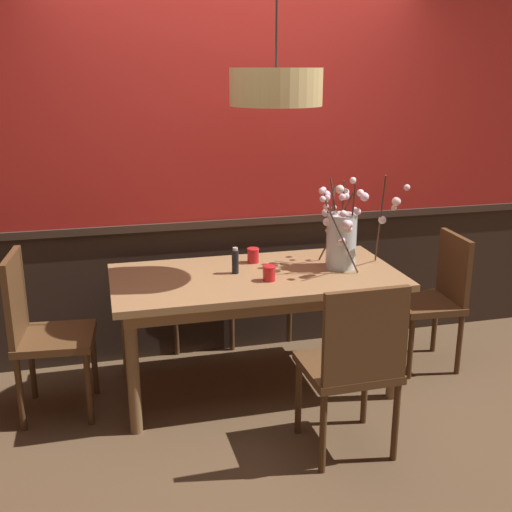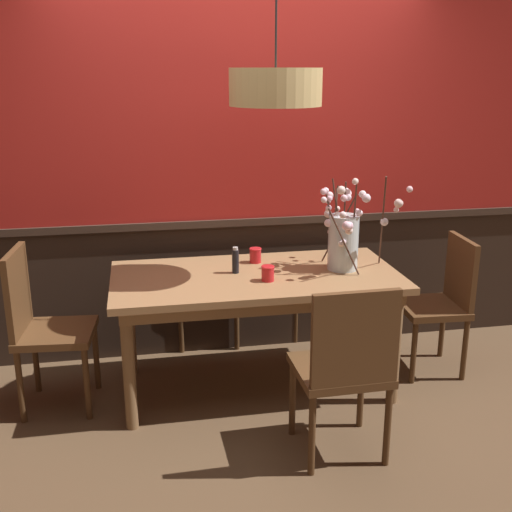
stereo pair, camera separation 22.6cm
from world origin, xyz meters
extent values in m
plane|color=brown|center=(0.00, 0.00, 0.00)|extent=(24.00, 24.00, 0.00)
cube|color=#2D2119|center=(0.00, 0.66, 0.46)|extent=(5.27, 0.12, 0.92)
cube|color=#3E2E24|center=(0.00, 0.65, 0.94)|extent=(5.27, 0.14, 0.05)
cube|color=#B2231E|center=(0.00, 0.66, 1.91)|extent=(5.27, 0.12, 1.98)
cube|color=#997047|center=(0.00, 0.00, 0.74)|extent=(1.74, 0.86, 0.04)
cube|color=brown|center=(0.00, 0.00, 0.68)|extent=(1.63, 0.76, 0.08)
cylinder|color=brown|center=(-0.78, -0.34, 0.36)|extent=(0.07, 0.07, 0.72)
cylinder|color=brown|center=(0.78, -0.34, 0.36)|extent=(0.07, 0.07, 0.72)
cylinder|color=brown|center=(-0.78, 0.34, 0.36)|extent=(0.07, 0.07, 0.72)
cylinder|color=brown|center=(0.78, 0.34, 0.36)|extent=(0.07, 0.07, 0.72)
cube|color=brown|center=(-0.22, 0.76, 0.44)|extent=(0.48, 0.44, 0.04)
cube|color=brown|center=(-0.21, 0.95, 0.68)|extent=(0.44, 0.06, 0.44)
cylinder|color=#492F1A|center=(-0.03, 0.58, 0.21)|extent=(0.04, 0.04, 0.42)
cylinder|color=#492F1A|center=(-0.43, 0.60, 0.21)|extent=(0.04, 0.04, 0.42)
cylinder|color=#492F1A|center=(-0.01, 0.93, 0.21)|extent=(0.04, 0.04, 0.42)
cylinder|color=#492F1A|center=(-0.41, 0.95, 0.21)|extent=(0.04, 0.04, 0.42)
cube|color=brown|center=(0.24, 0.79, 0.47)|extent=(0.42, 0.40, 0.04)
cube|color=brown|center=(0.25, 0.96, 0.70)|extent=(0.39, 0.04, 0.43)
cylinder|color=#492F1A|center=(0.42, 0.62, 0.22)|extent=(0.04, 0.04, 0.45)
cylinder|color=#492F1A|center=(0.06, 0.62, 0.22)|extent=(0.04, 0.04, 0.45)
cylinder|color=#492F1A|center=(0.42, 0.95, 0.22)|extent=(0.04, 0.04, 0.45)
cylinder|color=#492F1A|center=(0.07, 0.96, 0.22)|extent=(0.04, 0.04, 0.45)
cube|color=brown|center=(1.19, 0.03, 0.45)|extent=(0.43, 0.44, 0.04)
cube|color=brown|center=(1.37, 0.02, 0.69)|extent=(0.06, 0.40, 0.45)
cylinder|color=#492F1A|center=(1.00, -0.14, 0.21)|extent=(0.04, 0.04, 0.42)
cylinder|color=#492F1A|center=(1.02, 0.21, 0.21)|extent=(0.04, 0.04, 0.42)
cylinder|color=#492F1A|center=(1.35, -0.16, 0.21)|extent=(0.04, 0.04, 0.42)
cylinder|color=#492F1A|center=(1.37, 0.19, 0.21)|extent=(0.04, 0.04, 0.42)
cube|color=brown|center=(-1.20, 0.00, 0.47)|extent=(0.47, 0.46, 0.04)
cube|color=brown|center=(-1.39, 0.02, 0.73)|extent=(0.07, 0.40, 0.49)
cylinder|color=#492F1A|center=(-0.99, 0.17, 0.22)|extent=(0.04, 0.04, 0.45)
cylinder|color=#492F1A|center=(-1.03, -0.20, 0.22)|extent=(0.04, 0.04, 0.45)
cylinder|color=#492F1A|center=(-1.36, 0.20, 0.22)|extent=(0.04, 0.04, 0.45)
cylinder|color=#492F1A|center=(-1.40, -0.16, 0.22)|extent=(0.04, 0.04, 0.45)
cube|color=brown|center=(0.30, -0.76, 0.47)|extent=(0.47, 0.44, 0.04)
cube|color=brown|center=(0.30, -0.95, 0.73)|extent=(0.44, 0.04, 0.48)
cylinder|color=#492F1A|center=(0.10, -0.57, 0.22)|extent=(0.04, 0.04, 0.44)
cylinder|color=#492F1A|center=(0.49, -0.57, 0.22)|extent=(0.04, 0.04, 0.44)
cylinder|color=#492F1A|center=(0.10, -0.95, 0.22)|extent=(0.04, 0.04, 0.44)
cylinder|color=#492F1A|center=(0.50, -0.94, 0.22)|extent=(0.04, 0.04, 0.44)
cylinder|color=silver|center=(0.55, 0.00, 0.93)|extent=(0.19, 0.19, 0.34)
cylinder|color=silver|center=(0.55, 0.00, 0.80)|extent=(0.17, 0.17, 0.08)
cylinder|color=#472D23|center=(0.60, -0.03, 1.04)|extent=(0.06, 0.18, 0.55)
sphere|color=silver|center=(0.62, -0.07, 1.13)|extent=(0.04, 0.04, 0.04)
sphere|color=#FCC6E1|center=(0.60, -0.02, 1.04)|extent=(0.05, 0.05, 0.05)
sphere|color=#F4D2E1|center=(0.65, -0.08, 1.22)|extent=(0.05, 0.05, 0.05)
sphere|color=white|center=(0.64, -0.04, 1.24)|extent=(0.05, 0.05, 0.05)
sphere|color=#F7C7D0|center=(0.62, -0.02, 1.13)|extent=(0.03, 0.03, 0.03)
cylinder|color=#472D23|center=(0.75, -0.10, 1.07)|extent=(0.14, 0.36, 0.62)
sphere|color=#FEC8D4|center=(0.89, -0.15, 1.28)|extent=(0.04, 0.04, 0.04)
sphere|color=#FFD5CF|center=(0.83, -0.15, 1.20)|extent=(0.05, 0.05, 0.05)
sphere|color=white|center=(0.76, -0.12, 1.08)|extent=(0.05, 0.05, 0.05)
sphere|color=#FBD0D6|center=(0.83, -0.13, 1.15)|extent=(0.03, 0.03, 0.03)
cylinder|color=#472D23|center=(0.51, -0.11, 0.97)|extent=(0.20, 0.06, 0.41)
sphere|color=white|center=(0.47, -0.20, 1.15)|extent=(0.04, 0.04, 0.04)
sphere|color=#F7CDDE|center=(0.50, -0.18, 1.08)|extent=(0.05, 0.05, 0.05)
sphere|color=#F9C5E0|center=(0.52, -0.16, 1.08)|extent=(0.05, 0.05, 0.05)
sphere|color=#F4DAD0|center=(0.50, -0.10, 0.95)|extent=(0.04, 0.04, 0.04)
sphere|color=#FADDD3|center=(0.53, -0.15, 1.05)|extent=(0.05, 0.05, 0.05)
sphere|color=#F5D2DF|center=(0.52, -0.09, 0.96)|extent=(0.03, 0.03, 0.03)
cylinder|color=#472D23|center=(0.56, 0.13, 0.99)|extent=(0.20, 0.10, 0.45)
sphere|color=#FFD8D0|center=(0.56, 0.17, 1.11)|extent=(0.03, 0.03, 0.03)
sphere|color=#FFCBD6|center=(0.60, 0.16, 1.02)|extent=(0.03, 0.03, 0.03)
sphere|color=white|center=(0.63, 0.24, 1.21)|extent=(0.04, 0.04, 0.04)
cylinder|color=#472D23|center=(0.55, 0.02, 1.04)|extent=(0.04, 0.11, 0.55)
sphere|color=#FBD4DE|center=(0.57, 0.03, 1.23)|extent=(0.05, 0.05, 0.05)
sphere|color=silver|center=(0.57, 0.00, 1.21)|extent=(0.04, 0.04, 0.04)
sphere|color=#FFDDCF|center=(0.61, 0.00, 1.31)|extent=(0.04, 0.04, 0.04)
cylinder|color=#472D23|center=(0.51, 0.09, 1.01)|extent=(0.10, 0.16, 0.49)
sphere|color=white|center=(0.46, 0.11, 1.24)|extent=(0.04, 0.04, 0.04)
sphere|color=silver|center=(0.48, 0.12, 1.13)|extent=(0.04, 0.04, 0.04)
sphere|color=silver|center=(0.47, 0.10, 1.09)|extent=(0.05, 0.05, 0.05)
sphere|color=white|center=(0.49, 0.12, 1.20)|extent=(0.05, 0.05, 0.05)
cylinder|color=#472D23|center=(0.52, 0.01, 1.05)|extent=(0.09, 0.09, 0.56)
sphere|color=#FAD7D4|center=(0.51, 0.01, 1.11)|extent=(0.03, 0.03, 0.03)
sphere|color=#FEDCD2|center=(0.51, -0.05, 1.27)|extent=(0.05, 0.05, 0.05)
sphere|color=#FFC6DB|center=(0.53, -0.01, 1.02)|extent=(0.05, 0.05, 0.05)
sphere|color=#FFCBD8|center=(0.53, -0.02, 1.21)|extent=(0.04, 0.04, 0.04)
cylinder|color=#472D23|center=(0.49, 0.02, 0.99)|extent=(0.08, 0.14, 0.46)
sphere|color=white|center=(0.41, -0.02, 1.21)|extent=(0.04, 0.04, 0.04)
sphere|color=#FCCAE5|center=(0.48, 0.06, 0.99)|extent=(0.04, 0.04, 0.04)
sphere|color=#FFD7D3|center=(0.43, -0.02, 1.15)|extent=(0.03, 0.03, 0.03)
sphere|color=white|center=(0.45, 0.00, 1.06)|extent=(0.05, 0.05, 0.05)
cylinder|color=#472D23|center=(0.52, 0.04, 1.01)|extent=(0.03, 0.15, 0.49)
sphere|color=#FFC8D8|center=(0.42, 0.04, 1.25)|extent=(0.04, 0.04, 0.04)
sphere|color=#F6CEDA|center=(0.53, 0.04, 1.07)|extent=(0.05, 0.05, 0.05)
sphere|color=#FAC9D2|center=(0.49, 0.05, 1.06)|extent=(0.04, 0.04, 0.04)
sphere|color=white|center=(0.47, 0.08, 1.18)|extent=(0.03, 0.03, 0.03)
sphere|color=#FBD5D5|center=(0.49, 0.04, 1.07)|extent=(0.05, 0.05, 0.05)
sphere|color=#F5C6DE|center=(0.47, 0.06, 1.20)|extent=(0.04, 0.04, 0.04)
cylinder|color=red|center=(0.04, 0.23, 0.81)|extent=(0.07, 0.07, 0.10)
torus|color=red|center=(0.04, 0.23, 0.85)|extent=(0.08, 0.08, 0.01)
cylinder|color=silver|center=(0.04, 0.23, 0.79)|extent=(0.05, 0.05, 0.05)
cylinder|color=red|center=(0.04, -0.14, 0.81)|extent=(0.07, 0.07, 0.09)
torus|color=red|center=(0.04, -0.14, 0.85)|extent=(0.08, 0.08, 0.01)
cylinder|color=silver|center=(0.04, -0.14, 0.79)|extent=(0.05, 0.05, 0.05)
cylinder|color=black|center=(-0.12, 0.04, 0.83)|extent=(0.04, 0.04, 0.15)
cylinder|color=beige|center=(-0.12, 0.04, 0.92)|extent=(0.03, 0.03, 0.02)
cylinder|color=tan|center=(0.10, -0.07, 1.86)|extent=(0.52, 0.52, 0.20)
sphere|color=#F9EAB7|center=(0.10, -0.07, 1.83)|extent=(0.14, 0.14, 0.14)
camera|label=1|loc=(-0.89, -3.50, 1.96)|focal=43.93mm
camera|label=2|loc=(-0.67, -3.55, 1.96)|focal=43.93mm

